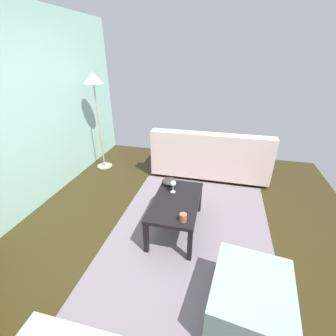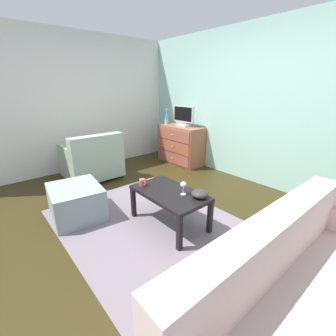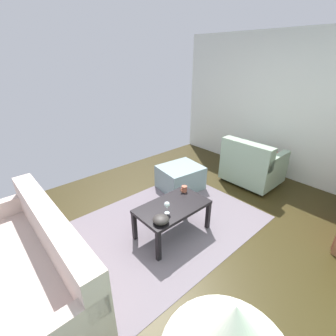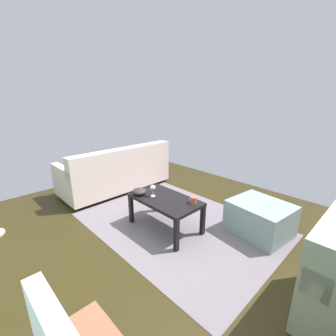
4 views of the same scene
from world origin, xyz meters
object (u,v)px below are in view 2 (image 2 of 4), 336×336
Objects in this scene: armchair at (93,160)px; lava_lamp at (167,117)px; coffee_table at (169,196)px; ottoman at (76,202)px; dresser at (180,145)px; couch_large at (303,306)px; wine_glass at (183,185)px; bowl_decorative at (200,194)px; tv at (183,116)px; mug at (142,182)px.

lava_lamp is at bearing 91.95° from armchair.
coffee_table is 1.33× the size of ottoman.
dresser is at bearing 133.75° from coffee_table.
lava_lamp is at bearing 115.18° from ottoman.
couch_large reaches higher than ottoman.
ottoman is at bearing -141.13° from wine_glass.
couch_large is (1.61, -0.29, -0.05)m from coffee_table.
bowl_decorative is 0.10× the size of couch_large.
ottoman is (0.71, -2.57, -0.82)m from tv.
lava_lamp is 2.77m from coffee_table.
bowl_decorative is 1.36m from couch_large.
bowl_decorative reaches higher than coffee_table.
mug is 0.61× the size of bowl_decorative.
coffee_table is at bearing -39.23° from lava_lamp.
dresser is 1.47× the size of ottoman.
armchair is at bearing 147.39° from ottoman.
wine_glass reaches higher than mug.
wine_glass is at bearing 38.87° from ottoman.
lava_lamp is 0.36× the size of armchair.
wine_glass reaches higher than coffee_table.
ottoman is (1.12, -0.71, -0.14)m from armchair.
bowl_decorative is at bearing -32.58° from lava_lamp.
tv reaches higher than dresser.
ottoman is (-0.57, -0.65, -0.27)m from mug.
lava_lamp reaches higher than coffee_table.
bowl_decorative is (1.96, -1.62, -0.55)m from tv.
wine_glass is at bearing -152.38° from bowl_decorative.
bowl_decorative is at bearing -38.42° from dresser.
bowl_decorative is 0.27× the size of ottoman.
lava_lamp is at bearing -171.76° from tv.
dresser is 1.11× the size of coffee_table.
dresser reaches higher than wine_glass.
lava_lamp is 2.59m from mug.
bowl_decorative is at bearing 5.85° from armchair.
couch_large is 2.16× the size of armchair.
mug is (-0.35, -0.14, 0.10)m from coffee_table.
wine_glass is at bearing 3.98° from armchair.
coffee_table is 8.14× the size of mug.
lava_lamp is 0.47× the size of ottoman.
couch_large reaches higher than coffee_table.
coffee_table is 1.23m from ottoman.
wine_glass is at bearing -36.03° from lava_lamp.
ottoman is (-2.53, -0.51, -0.12)m from couch_large.
mug is at bearing -155.66° from bowl_decorative.
tv is 0.48m from lava_lamp.
bowl_decorative is at bearing 37.50° from ottoman.
bowl_decorative is 1.59m from ottoman.
tv reaches higher than lava_lamp.
armchair reaches higher than ottoman.
dresser reaches higher than coffee_table.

